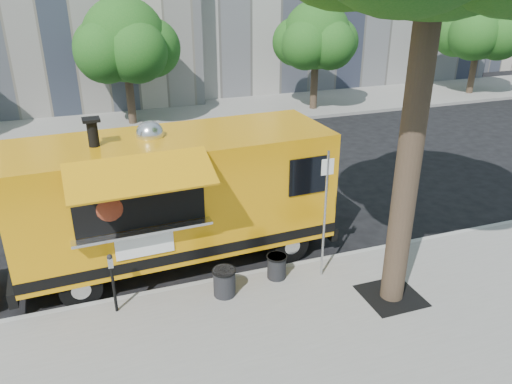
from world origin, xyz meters
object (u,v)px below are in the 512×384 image
food_truck (175,195)px  trash_bin_right (277,266)px  far_tree_b (125,40)px  far_tree_c (316,35)px  far_tree_d (481,25)px  parking_meter (112,276)px  trash_bin_left (224,281)px  sign_post (325,208)px

food_truck → trash_bin_right: bearing=-44.2°
far_tree_b → far_tree_c: size_ratio=1.06×
far_tree_d → food_truck: far_tree_d is taller
parking_meter → trash_bin_left: bearing=-5.0°
sign_post → trash_bin_left: size_ratio=4.87×
far_tree_b → trash_bin_right: bearing=-83.7°
far_tree_d → parking_meter: (-21.00, -13.95, -2.91)m
far_tree_d → parking_meter: size_ratio=4.23×
trash_bin_left → far_tree_d: bearing=37.0°
far_tree_d → trash_bin_left: 23.73m
food_truck → trash_bin_right: 2.86m
parking_meter → food_truck: size_ratio=0.18×
far_tree_d → trash_bin_right: far_tree_d is taller
food_truck → trash_bin_left: 2.40m
food_truck → far_tree_b: bearing=86.1°
far_tree_d → sign_post: size_ratio=1.88×
sign_post → trash_bin_right: size_ratio=5.39×
sign_post → far_tree_d: bearing=40.7°
far_tree_b → food_truck: far_tree_b is taller
parking_meter → trash_bin_right: bearing=0.8°
sign_post → trash_bin_left: (-2.30, 0.01, -1.37)m
far_tree_b → far_tree_d: 19.00m
parking_meter → far_tree_c: bearing=51.3°
food_truck → trash_bin_left: (0.60, -1.95, -1.28)m
far_tree_d → sign_post: far_tree_d is taller
food_truck → parking_meter: bearing=-135.6°
sign_post → food_truck: bearing=146.0°
far_tree_c → food_truck: size_ratio=0.68×
far_tree_b → far_tree_c: far_tree_b is taller
far_tree_d → food_truck: bearing=-147.8°
trash_bin_right → trash_bin_left: bearing=-169.3°
parking_meter → trash_bin_right: 3.59m
far_tree_c → trash_bin_right: 15.93m
parking_meter → trash_bin_right: size_ratio=2.40×
far_tree_c → food_truck: (-9.35, -12.00, -1.96)m
sign_post → far_tree_c: bearing=65.2°
sign_post → parking_meter: size_ratio=2.25×
sign_post → far_tree_b: bearing=100.1°
trash_bin_left → trash_bin_right: size_ratio=1.11×
far_tree_d → trash_bin_right: bearing=-141.5°
far_tree_c → trash_bin_right: size_ratio=9.35×
far_tree_b → parking_meter: bearing=-98.1°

